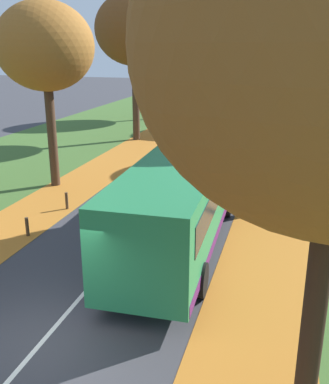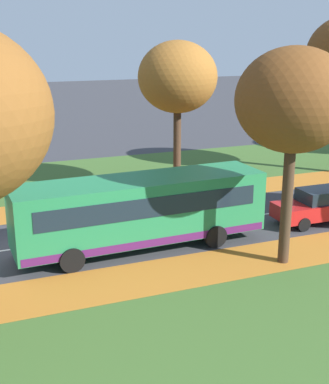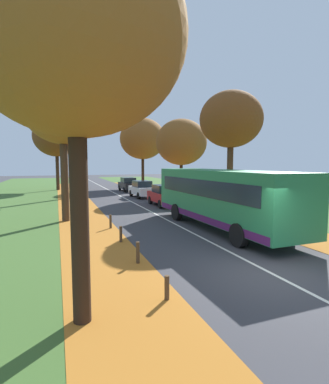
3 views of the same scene
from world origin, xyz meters
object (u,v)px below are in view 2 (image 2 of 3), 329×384
Objects in this scene: tree_right_near at (294,101)px; bus at (140,209)px; tree_left_near at (178,78)px; bollard_second at (30,212)px; car_red_lead at (318,206)px; bollard_fourth at (142,199)px; bollard_third at (88,205)px.

tree_right_near is 0.78× the size of bus.
tree_left_near reaches higher than bollard_second.
tree_left_near is 10.82m from tree_right_near.
car_red_lead is at bearing 66.45° from bollard_second.
bollard_third is at bearing -91.00° from bollard_fourth.
tree_right_near is 11.25× the size of bollard_second.
bus reaches higher than bollard_second.
bollard_third is 0.07× the size of bus.
tree_right_near is 7.58m from car_red_lead.
tree_left_near reaches higher than tree_right_near.
bus is at bearing 35.10° from bollard_second.
car_red_lead is (5.43, 6.91, 0.46)m from bollard_fourth.
bollard_third is 5.60m from bus.
tree_right_near is at bearing 53.84° from bus.
bollard_third is (-8.78, -5.62, -5.90)m from tree_right_near.
bollard_second is 0.17× the size of car_red_lead.
tree_right_near is at bearing -51.26° from car_red_lead.
bollard_third is at bearing -119.33° from car_red_lead.
bollard_third is 11.19m from car_red_lead.
car_red_lead is (5.48, 9.74, 0.47)m from bollard_third.
bollard_third is 2.84m from bollard_fourth.
tree_left_near is 11.35× the size of bollard_second.
bollard_fourth is 8.80m from car_red_lead.
bollard_fourth is 0.07× the size of bus.
tree_right_near is 13.55m from bollard_second.
tree_left_near is at bearing -151.72° from car_red_lead.
bollard_third is at bearing 89.85° from bollard_second.
tree_left_near is at bearing 126.16° from bollard_fourth.
bollard_second reaches higher than bollard_third.
car_red_lead is (7.52, 4.04, -5.48)m from tree_left_near.
bollard_second is at bearing -136.09° from tree_right_near.
bus reaches higher than bollard_third.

